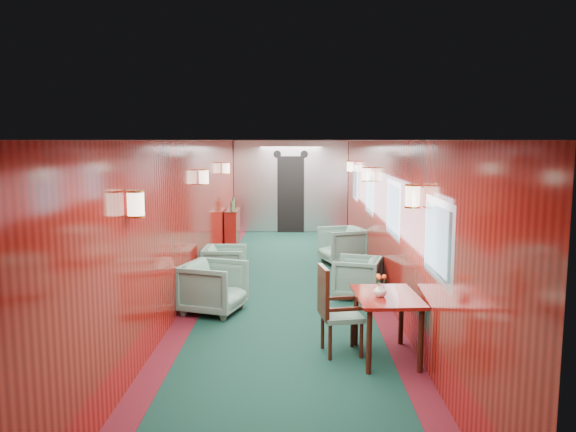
{
  "coord_description": "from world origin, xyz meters",
  "views": [
    {
      "loc": [
        0.12,
        -8.79,
        2.4
      ],
      "look_at": [
        0.0,
        0.48,
        1.15
      ],
      "focal_mm": 35.0,
      "sensor_mm": 36.0,
      "label": 1
    }
  ],
  "objects_px": {
    "armchair_left_far": "(225,265)",
    "armchair_right_far": "(342,245)",
    "armchair_left_near": "(214,287)",
    "armchair_right_near": "(357,277)",
    "credenza": "(232,227)",
    "side_chair": "(334,307)",
    "dining_table": "(387,305)"
  },
  "relations": [
    {
      "from": "side_chair",
      "to": "armchair_right_far",
      "type": "height_order",
      "value": "side_chair"
    },
    {
      "from": "side_chair",
      "to": "armchair_left_near",
      "type": "distance_m",
      "value": 2.2
    },
    {
      "from": "credenza",
      "to": "armchair_right_near",
      "type": "relative_size",
      "value": 1.58
    },
    {
      "from": "armchair_left_far",
      "to": "armchair_left_near",
      "type": "bearing_deg",
      "value": -177.53
    },
    {
      "from": "credenza",
      "to": "armchair_left_far",
      "type": "relative_size",
      "value": 1.55
    },
    {
      "from": "dining_table",
      "to": "credenza",
      "type": "xyz_separation_m",
      "value": [
        -2.47,
        6.86,
        -0.19
      ]
    },
    {
      "from": "armchair_right_far",
      "to": "side_chair",
      "type": "bearing_deg",
      "value": -24.42
    },
    {
      "from": "side_chair",
      "to": "armchair_right_far",
      "type": "bearing_deg",
      "value": 73.39
    },
    {
      "from": "dining_table",
      "to": "armchair_right_far",
      "type": "height_order",
      "value": "dining_table"
    },
    {
      "from": "side_chair",
      "to": "credenza",
      "type": "distance_m",
      "value": 7.0
    },
    {
      "from": "dining_table",
      "to": "armchair_right_far",
      "type": "bearing_deg",
      "value": 87.71
    },
    {
      "from": "side_chair",
      "to": "armchair_left_far",
      "type": "xyz_separation_m",
      "value": [
        -1.62,
        3.14,
        -0.23
      ]
    },
    {
      "from": "side_chair",
      "to": "armchair_right_far",
      "type": "relative_size",
      "value": 1.28
    },
    {
      "from": "dining_table",
      "to": "credenza",
      "type": "bearing_deg",
      "value": 106.44
    },
    {
      "from": "armchair_left_near",
      "to": "armchair_left_far",
      "type": "bearing_deg",
      "value": 19.17
    },
    {
      "from": "credenza",
      "to": "armchair_right_near",
      "type": "height_order",
      "value": "credenza"
    },
    {
      "from": "dining_table",
      "to": "credenza",
      "type": "relative_size",
      "value": 0.91
    },
    {
      "from": "credenza",
      "to": "armchair_right_far",
      "type": "bearing_deg",
      "value": -40.24
    },
    {
      "from": "dining_table",
      "to": "side_chair",
      "type": "relative_size",
      "value": 0.99
    },
    {
      "from": "armchair_left_far",
      "to": "armchair_right_far",
      "type": "xyz_separation_m",
      "value": [
        2.1,
        1.59,
        0.04
      ]
    },
    {
      "from": "dining_table",
      "to": "armchair_left_near",
      "type": "distance_m",
      "value": 2.72
    },
    {
      "from": "credenza",
      "to": "side_chair",
      "type": "bearing_deg",
      "value": -74.32
    },
    {
      "from": "side_chair",
      "to": "armchair_right_near",
      "type": "relative_size",
      "value": 1.47
    },
    {
      "from": "credenza",
      "to": "armchair_right_far",
      "type": "xyz_separation_m",
      "value": [
        2.38,
        -2.01,
        -0.06
      ]
    },
    {
      "from": "armchair_left_far",
      "to": "armchair_right_far",
      "type": "bearing_deg",
      "value": -52.03
    },
    {
      "from": "credenza",
      "to": "armchair_left_far",
      "type": "distance_m",
      "value": 3.61
    },
    {
      "from": "armchair_left_near",
      "to": "armchair_right_near",
      "type": "distance_m",
      "value": 2.24
    },
    {
      "from": "armchair_left_far",
      "to": "side_chair",
      "type": "bearing_deg",
      "value": -151.85
    },
    {
      "from": "armchair_left_near",
      "to": "armchair_left_far",
      "type": "relative_size",
      "value": 1.12
    },
    {
      "from": "armchair_left_near",
      "to": "armchair_right_far",
      "type": "xyz_separation_m",
      "value": [
        2.06,
        3.2,
        -0.0
      ]
    },
    {
      "from": "armchair_left_far",
      "to": "credenza",
      "type": "bearing_deg",
      "value": 5.28
    },
    {
      "from": "armchair_left_far",
      "to": "armchair_right_near",
      "type": "relative_size",
      "value": 1.02
    }
  ]
}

